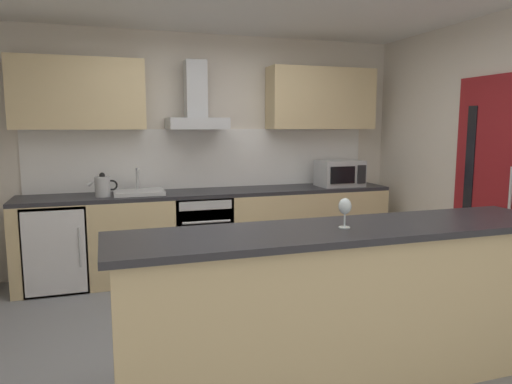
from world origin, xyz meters
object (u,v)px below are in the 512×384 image
Objects in this scene: oven at (201,232)px; wine_glass at (345,207)px; refrigerator at (57,246)px; microwave at (340,173)px; sink at (139,192)px; range_hood at (196,108)px; kettle at (103,186)px.

oven is 4.50× the size of wine_glass.
refrigerator is 3.14m from microwave.
sink is (0.80, 0.01, 0.50)m from refrigerator.
range_hood reaches higher than oven.
oven is 0.79m from sink.
sink reaches higher than refrigerator.
wine_glass reaches higher than oven.
wine_glass is at bearing -60.96° from kettle.
range_hood is (-1.64, 0.16, 0.74)m from microwave.
oven is at bearing 0.11° from refrigerator.
range_hood is (0.98, 0.16, 0.78)m from kettle.
wine_glass is at bearing -53.86° from refrigerator.
kettle is 1.27m from range_hood.
refrigerator is 1.70× the size of sink.
sink is at bearing -169.39° from range_hood.
range_hood is (0.00, 0.13, 1.33)m from oven.
oven is 1.43m from refrigerator.
microwave is 2.81× the size of wine_glass.
oven is 1.33m from range_hood.
oven is 2.77× the size of kettle.
refrigerator is 0.94m from sink.
wine_glass is at bearing -81.45° from oven.
sink is at bearing 179.00° from oven.
range_hood is at bearing 174.52° from microwave.
microwave is at bearing -0.47° from refrigerator.
oven is at bearing 179.03° from microwave.
sink is 1.07m from range_hood.
wine_glass reaches higher than refrigerator.
sink is at bearing 112.03° from wine_glass.
oven is 1.74m from microwave.
microwave reaches higher than wine_glass.
microwave is 1.73× the size of kettle.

